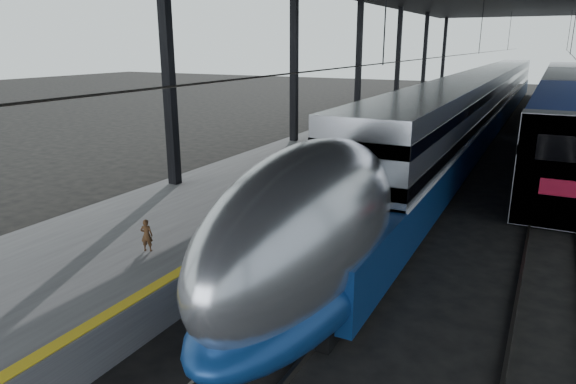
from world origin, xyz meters
The scene contains 7 objects.
ground centered at (0.00, 0.00, 0.00)m, with size 160.00×160.00×0.00m, color black.
platform centered at (-3.50, 20.00, 0.50)m, with size 6.00×80.00×1.00m, color #4C4C4F.
yellow_strip centered at (-0.70, 20.00, 1.00)m, with size 0.30×80.00×0.01m, color gold.
rails centered at (4.50, 20.00, 0.08)m, with size 6.52×80.00×0.16m.
tgv_train centered at (2.00, 27.54, 1.96)m, with size 2.92×65.20×4.18m.
second_train centered at (7.00, 35.98, 1.97)m, with size 2.82×56.05×3.89m.
child centered at (-2.21, -0.52, 1.42)m, with size 0.31×0.20×0.84m, color #4B2E19.
Camera 1 is at (6.44, -9.63, 6.04)m, focal length 32.00 mm.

